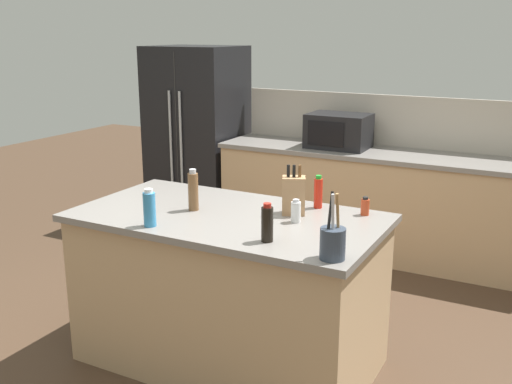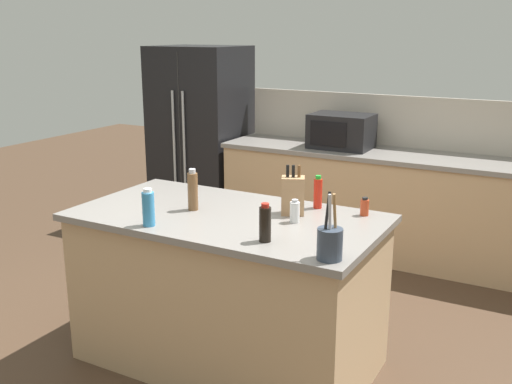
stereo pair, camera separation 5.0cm
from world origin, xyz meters
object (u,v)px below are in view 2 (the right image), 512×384
at_px(hot_sauce_bottle, 318,193).
at_px(spice_jar_paprika, 365,207).
at_px(microwave, 341,131).
at_px(dish_soap_bottle, 148,208).
at_px(salt_shaker, 295,212).
at_px(soy_sauce_bottle, 265,224).
at_px(refrigerator, 201,136).
at_px(pepper_grinder, 193,191).
at_px(utensil_crock, 330,243).
at_px(knife_block, 293,195).

bearing_deg(hot_sauce_bottle, spice_jar_paprika, -1.37).
height_order(microwave, dish_soap_bottle, microwave).
relative_size(salt_shaker, soy_sauce_bottle, 0.65).
xyz_separation_m(refrigerator, hot_sauce_bottle, (2.10, -1.88, 0.13)).
relative_size(refrigerator, spice_jar_paprika, 16.83).
xyz_separation_m(dish_soap_bottle, soy_sauce_bottle, (0.67, 0.08, -0.00)).
height_order(pepper_grinder, hot_sauce_bottle, pepper_grinder).
xyz_separation_m(pepper_grinder, soy_sauce_bottle, (0.63, -0.28, -0.02)).
xyz_separation_m(salt_shaker, hot_sauce_bottle, (0.00, 0.31, 0.03)).
bearing_deg(microwave, dish_soap_bottle, -92.71).
bearing_deg(spice_jar_paprika, utensil_crock, -83.81).
height_order(microwave, spice_jar_paprika, microwave).
distance_m(utensil_crock, soy_sauce_bottle, 0.38).
bearing_deg(utensil_crock, knife_block, 129.09).
relative_size(refrigerator, hot_sauce_bottle, 9.08).
distance_m(refrigerator, utensil_crock, 3.60).
relative_size(knife_block, hot_sauce_bottle, 1.45).
xyz_separation_m(refrigerator, pepper_grinder, (1.47, -2.27, 0.15)).
height_order(refrigerator, soy_sauce_bottle, refrigerator).
distance_m(knife_block, salt_shaker, 0.16).
distance_m(refrigerator, salt_shaker, 3.03).
distance_m(dish_soap_bottle, salt_shaker, 0.80).
bearing_deg(refrigerator, knife_block, -45.58).
relative_size(microwave, salt_shaker, 4.12).
distance_m(knife_block, soy_sauce_bottle, 0.49).
bearing_deg(dish_soap_bottle, salt_shaker, 32.87).
distance_m(salt_shaker, spice_jar_paprika, 0.43).
relative_size(knife_block, spice_jar_paprika, 2.69).
relative_size(refrigerator, utensil_crock, 5.66).
xyz_separation_m(soy_sauce_bottle, spice_jar_paprika, (0.30, 0.66, -0.04)).
bearing_deg(utensil_crock, refrigerator, 133.36).
bearing_deg(pepper_grinder, knife_block, 20.37).
relative_size(soy_sauce_bottle, hot_sauce_bottle, 1.00).
height_order(refrigerator, knife_block, refrigerator).
xyz_separation_m(refrigerator, microwave, (1.55, -0.05, 0.19)).
distance_m(utensil_crock, pepper_grinder, 1.06).
bearing_deg(dish_soap_bottle, spice_jar_paprika, 37.41).
xyz_separation_m(hot_sauce_bottle, spice_jar_paprika, (0.29, -0.01, -0.04)).
relative_size(salt_shaker, spice_jar_paprika, 1.22).
relative_size(utensil_crock, dish_soap_bottle, 1.53).
bearing_deg(dish_soap_bottle, refrigerator, 118.47).
distance_m(pepper_grinder, spice_jar_paprika, 1.00).
xyz_separation_m(refrigerator, salt_shaker, (2.09, -2.19, 0.10)).
relative_size(refrigerator, microwave, 3.36).
bearing_deg(soy_sauce_bottle, dish_soap_bottle, -173.04).
relative_size(pepper_grinder, hot_sauce_bottle, 1.24).
relative_size(knife_block, soy_sauce_bottle, 1.45).
height_order(refrigerator, salt_shaker, refrigerator).
relative_size(microwave, knife_block, 1.86).
relative_size(refrigerator, dish_soap_bottle, 8.67).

